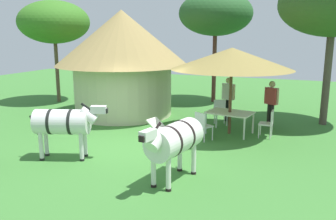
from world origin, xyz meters
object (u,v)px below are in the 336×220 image
Objects in this scene: patio_chair_west_end at (220,110)px; patio_chair_east_end at (202,124)px; acacia_tree_left_background at (216,14)px; acacia_tree_right_background at (54,22)px; shade_umbrella at (232,59)px; guest_beside_umbrella at (228,95)px; thatched_hut at (122,56)px; patio_chair_near_hut at (269,122)px; acacia_tree_far_lawn at (334,5)px; zebra_by_umbrella at (173,140)px; zebra_nearest_camera at (64,122)px; patio_dining_table at (230,114)px; striped_lounge_chair at (161,132)px; guest_behind_table at (271,99)px.

patio_chair_west_end is 1.00× the size of patio_chair_east_end.
acacia_tree_right_background is (-7.06, -2.81, -0.39)m from acacia_tree_left_background.
acacia_tree_left_background reaches higher than acacia_tree_right_background.
shade_umbrella is 9.46m from acacia_tree_right_background.
guest_beside_umbrella reaches higher than patio_chair_west_end.
thatched_hut is 4.86m from shade_umbrella.
patio_chair_near_hut is at bearing -58.81° from acacia_tree_left_background.
patio_chair_west_end is (-1.86, 1.12, 0.00)m from patio_chair_near_hut.
thatched_hut reaches higher than guest_beside_umbrella.
acacia_tree_far_lawn is (3.56, 3.64, 3.75)m from patio_chair_east_end.
guest_beside_umbrella is 6.09m from zebra_by_umbrella.
patio_dining_table is at bearing 119.29° from zebra_nearest_camera.
guest_beside_umbrella reaches higher than zebra_nearest_camera.
acacia_tree_left_background is (-1.97, 5.34, 3.52)m from patio_dining_table.
patio_chair_east_end is 4.19m from zebra_nearest_camera.
acacia_tree_right_background reaches higher than patio_chair_east_end.
thatched_hut is at bearing -120.37° from striped_lounge_chair.
acacia_tree_left_background is 1.09× the size of acacia_tree_right_background.
thatched_hut is 5.16m from patio_dining_table.
acacia_tree_right_background reaches higher than patio_dining_table.
acacia_tree_far_lawn is at bearing 38.61° from guest_beside_umbrella.
guest_beside_umbrella is at bearing -5.45° from acacia_tree_right_background.
guest_behind_table is at bearing 15.91° from guest_beside_umbrella.
shade_umbrella is at bearing -50.51° from guest_beside_umbrella.
guest_beside_umbrella is 4.78m from acacia_tree_far_lawn.
striped_lounge_chair is (-1.39, -3.22, -0.75)m from guest_beside_umbrella.
shade_umbrella is 4.40× the size of striped_lounge_chair.
patio_chair_east_end is (-0.02, -2.22, 0.00)m from patio_chair_west_end.
acacia_tree_left_background is at bearing -165.44° from striped_lounge_chair.
acacia_tree_far_lawn reaches higher than acacia_tree_left_background.
patio_chair_near_hut is at bearing 120.84° from patio_chair_west_end.
guest_behind_table is 0.34× the size of acacia_tree_right_background.
zebra_by_umbrella is (1.52, -2.87, 0.72)m from striped_lounge_chair.
striped_lounge_chair is at bearing -29.32° from acacia_tree_right_background.
acacia_tree_left_background reaches higher than patio_chair_east_end.
shade_umbrella is 4.40× the size of patio_chair_west_end.
thatched_hut is 6.38m from patio_chair_near_hut.
zebra_by_umbrella is at bearing -55.63° from patio_chair_east_end.
zebra_nearest_camera is (-4.72, -5.51, 0.00)m from guest_behind_table.
acacia_tree_left_background reaches higher than shade_umbrella.
striped_lounge_chair is at bearing 36.70° from patio_chair_west_end.
thatched_hut is at bearing 172.75° from zebra_nearest_camera.
acacia_tree_right_background is (-10.29, 2.53, 3.27)m from patio_chair_near_hut.
acacia_tree_left_background is at bearing 150.32° from acacia_tree_far_lawn.
thatched_hut is 3.17× the size of guest_beside_umbrella.
patio_chair_west_end is at bearing -71.91° from acacia_tree_left_background.
patio_chair_near_hut is 1.00× the size of patio_chair_west_end.
patio_chair_west_end is 2.22m from patio_chair_east_end.
acacia_tree_far_lawn is at bearing 40.72° from patio_dining_table.
acacia_tree_far_lawn is (2.95, 2.54, 3.61)m from patio_dining_table.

